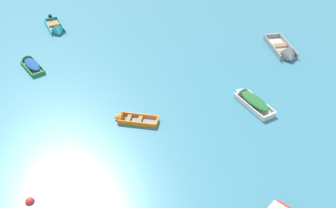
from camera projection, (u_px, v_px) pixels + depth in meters
rowboat_grey_center at (285, 53)px, 29.70m from camera, size 1.89×4.18×1.31m
rowboat_turquoise_far_right at (57, 30)px, 32.92m from camera, size 2.42×3.64×1.08m
rowboat_orange_outer_right at (127, 119)px, 23.56m from camera, size 2.84×1.36×0.77m
rowboat_white_foreground_center at (249, 99)px, 24.95m from camera, size 2.43×3.43×0.97m
rowboat_green_back_row_left at (30, 63)px, 28.52m from camera, size 2.34×2.82×0.87m
mooring_buoy_between_boats_left at (30, 202)px, 18.79m from camera, size 0.46×0.46×0.46m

